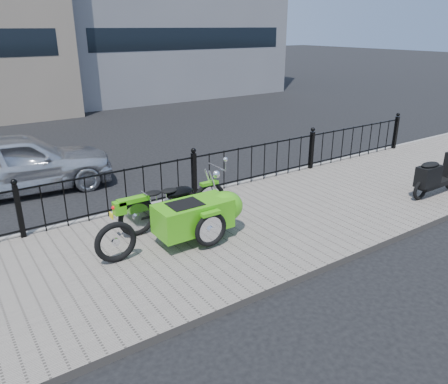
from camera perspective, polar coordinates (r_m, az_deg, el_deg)
ground at (r=8.59m, az=0.61°, el=-3.84°), size 120.00×120.00×0.00m
sidewalk at (r=8.19m, az=2.62°, el=-4.67°), size 30.00×3.80×0.12m
curb at (r=9.68m, az=-4.27°, el=-0.56°), size 30.00×0.10×0.12m
iron_fence at (r=9.39m, az=-3.93°, el=2.18°), size 14.11×0.11×1.08m
motorcycle_sidecar at (r=7.58m, az=-3.42°, el=-2.45°), size 2.28×1.48×0.98m
scooter at (r=10.47m, az=25.84°, el=1.87°), size 1.64×0.48×1.11m
spare_tire at (r=7.00m, az=-13.96°, el=-6.37°), size 0.68×0.11×0.68m
sedan_car at (r=10.92m, az=-25.16°, el=3.45°), size 4.17×1.98×1.38m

